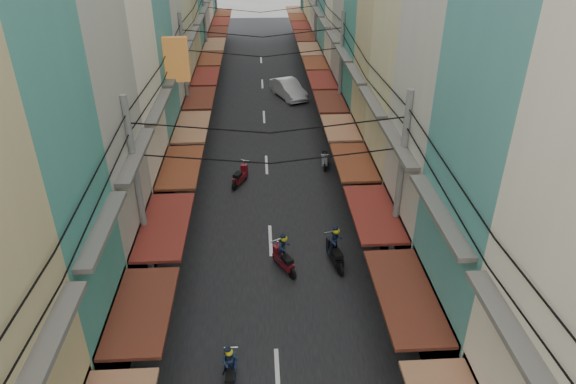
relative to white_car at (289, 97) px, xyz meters
name	(u,v)px	position (x,y,z in m)	size (l,w,h in m)	color
ground	(275,334)	(-2.08, -26.30, 0.00)	(160.00, 160.00, 0.00)	slate
road	(265,127)	(-2.08, -6.30, 0.01)	(10.00, 80.00, 0.02)	black
sidewalk_left	(172,129)	(-8.58, -6.30, 0.03)	(3.00, 80.00, 0.06)	gray
sidewalk_right	(356,125)	(4.42, -6.30, 0.03)	(3.00, 80.00, 0.06)	gray
utility_poles	(264,51)	(-2.08, -11.29, 6.59)	(10.20, 66.13, 8.20)	gray
white_car	(289,97)	(0.00, 0.00, 0.00)	(5.14, 2.01, 1.81)	silver
moving_scooters	(291,245)	(-1.19, -21.53, 0.55)	(5.40, 17.54, 1.99)	black
parked_scooters	(413,379)	(2.25, -29.02, 0.47)	(13.06, 14.90, 0.98)	black
pedestrians	(174,273)	(-6.00, -23.79, 1.01)	(13.85, 22.27, 2.17)	black
market_umbrella	(501,374)	(4.25, -30.29, 2.03)	(2.19, 2.19, 2.31)	#B2B2B7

